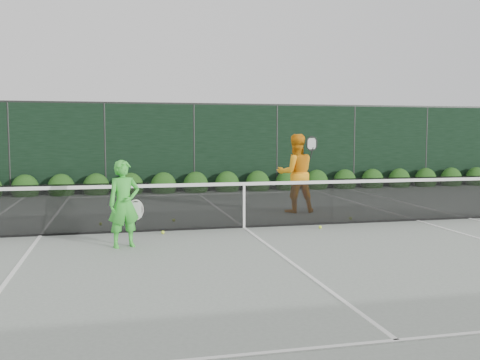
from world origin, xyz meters
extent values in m
plane|color=gray|center=(0.00, 0.00, 0.00)|extent=(80.00, 80.00, 0.00)
cube|color=black|center=(-4.20, 0.00, 0.51)|extent=(4.40, 0.01, 1.02)
cube|color=black|center=(0.00, 0.00, 0.48)|extent=(4.00, 0.01, 0.96)
cube|color=black|center=(4.20, 0.00, 0.51)|extent=(4.40, 0.01, 1.02)
cube|color=white|center=(0.00, 0.00, 0.94)|extent=(12.80, 0.03, 0.07)
cube|color=black|center=(0.00, 0.00, 0.02)|extent=(12.80, 0.02, 0.04)
cube|color=white|center=(0.00, 0.00, 0.46)|extent=(0.05, 0.03, 0.91)
imported|color=green|center=(-2.51, -1.40, 0.77)|extent=(0.64, 0.51, 1.54)
torus|color=beige|center=(-2.31, -1.30, 0.64)|extent=(0.30, 0.09, 0.30)
cylinder|color=black|center=(-2.31, -1.30, 0.40)|extent=(0.10, 0.03, 0.30)
imported|color=#FF9E15|center=(1.81, 1.91, 1.00)|extent=(1.00, 0.80, 1.99)
torus|color=black|center=(2.16, 1.71, 1.75)|extent=(0.30, 0.03, 0.30)
cylinder|color=black|center=(2.16, 1.71, 1.51)|extent=(0.10, 0.03, 0.30)
cube|color=white|center=(5.49, 0.00, 0.01)|extent=(0.06, 23.77, 0.01)
cube|color=white|center=(-4.12, 0.00, 0.01)|extent=(0.06, 23.77, 0.01)
cube|color=white|center=(4.12, 0.00, 0.01)|extent=(0.06, 23.77, 0.01)
cube|color=white|center=(0.00, 11.88, 0.01)|extent=(11.03, 0.06, 0.01)
cube|color=white|center=(0.00, 6.40, 0.01)|extent=(8.23, 0.06, 0.01)
cube|color=white|center=(0.00, -6.40, 0.01)|extent=(8.23, 0.06, 0.01)
cube|color=white|center=(0.00, 0.00, 0.01)|extent=(0.06, 12.80, 0.01)
cube|color=black|center=(0.00, 7.50, 1.50)|extent=(32.00, 0.06, 3.00)
cube|color=#262826|center=(0.00, 7.50, 3.03)|extent=(32.00, 0.06, 0.06)
cylinder|color=#262826|center=(-6.00, 7.50, 1.50)|extent=(0.08, 0.08, 3.00)
cylinder|color=#262826|center=(-3.00, 7.50, 1.50)|extent=(0.08, 0.08, 3.00)
cylinder|color=#262826|center=(0.00, 7.50, 1.50)|extent=(0.08, 0.08, 3.00)
cylinder|color=#262826|center=(3.00, 7.50, 1.50)|extent=(0.08, 0.08, 3.00)
cylinder|color=#262826|center=(6.00, 7.50, 1.50)|extent=(0.08, 0.08, 3.00)
cylinder|color=#262826|center=(9.00, 7.50, 1.50)|extent=(0.08, 0.08, 3.00)
ellipsoid|color=#0F360E|center=(-5.50, 7.15, 0.23)|extent=(0.86, 0.65, 0.94)
ellipsoid|color=#0F360E|center=(-4.40, 7.15, 0.23)|extent=(0.86, 0.65, 0.94)
ellipsoid|color=#0F360E|center=(-3.30, 7.15, 0.23)|extent=(0.86, 0.65, 0.94)
ellipsoid|color=#0F360E|center=(-2.20, 7.15, 0.23)|extent=(0.86, 0.65, 0.94)
ellipsoid|color=#0F360E|center=(-1.10, 7.15, 0.23)|extent=(0.86, 0.65, 0.94)
ellipsoid|color=#0F360E|center=(0.00, 7.15, 0.23)|extent=(0.86, 0.65, 0.94)
ellipsoid|color=#0F360E|center=(1.10, 7.15, 0.23)|extent=(0.86, 0.65, 0.94)
ellipsoid|color=#0F360E|center=(2.20, 7.15, 0.23)|extent=(0.86, 0.65, 0.94)
ellipsoid|color=#0F360E|center=(3.30, 7.15, 0.23)|extent=(0.86, 0.65, 0.94)
ellipsoid|color=#0F360E|center=(4.40, 7.15, 0.23)|extent=(0.86, 0.65, 0.94)
ellipsoid|color=#0F360E|center=(5.50, 7.15, 0.23)|extent=(0.86, 0.65, 0.94)
ellipsoid|color=#0F360E|center=(6.60, 7.15, 0.23)|extent=(0.86, 0.65, 0.94)
ellipsoid|color=#0F360E|center=(7.70, 7.15, 0.23)|extent=(0.86, 0.65, 0.94)
ellipsoid|color=#0F360E|center=(8.80, 7.15, 0.23)|extent=(0.86, 0.65, 0.94)
ellipsoid|color=#0F360E|center=(9.90, 7.15, 0.23)|extent=(0.86, 0.65, 0.94)
ellipsoid|color=#0F360E|center=(11.00, 7.15, 0.23)|extent=(0.86, 0.65, 0.94)
sphere|color=#D4F436|center=(-1.38, 1.14, 0.03)|extent=(0.07, 0.07, 0.07)
sphere|color=#D4F436|center=(2.67, 0.49, 0.03)|extent=(0.07, 0.07, 0.07)
sphere|color=#D4F436|center=(-2.99, 1.00, 0.03)|extent=(0.07, 0.07, 0.07)
sphere|color=#D4F436|center=(1.55, -0.46, 0.03)|extent=(0.07, 0.07, 0.07)
sphere|color=#D4F436|center=(-1.75, -0.33, 0.03)|extent=(0.07, 0.07, 0.07)
camera|label=1|loc=(-2.62, -10.96, 2.01)|focal=40.00mm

